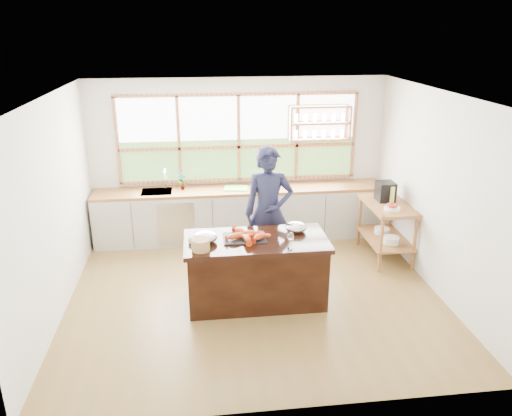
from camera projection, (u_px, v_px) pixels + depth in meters
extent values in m
plane|color=brown|center=(254.00, 293.00, 6.91)|extent=(5.00, 5.00, 0.00)
cube|color=silver|center=(239.00, 158.00, 8.54)|extent=(5.00, 0.02, 2.70)
cube|color=silver|center=(284.00, 286.00, 4.35)|extent=(5.00, 0.02, 2.70)
cube|color=silver|center=(54.00, 209.00, 6.16)|extent=(0.02, 4.50, 2.70)
cube|color=silver|center=(438.00, 194.00, 6.73)|extent=(0.02, 4.50, 2.70)
cube|color=white|center=(254.00, 95.00, 5.98)|extent=(5.00, 4.50, 0.02)
cube|color=#BB764D|center=(239.00, 138.00, 8.39)|extent=(4.05, 0.06, 1.50)
cube|color=white|center=(238.00, 117.00, 8.30)|extent=(3.98, 0.01, 0.75)
cube|color=#336023|center=(239.00, 159.00, 8.55)|extent=(3.98, 0.01, 0.70)
cube|color=#BB764D|center=(320.00, 106.00, 8.26)|extent=(1.00, 0.28, 0.03)
cube|color=#BB764D|center=(319.00, 123.00, 8.36)|extent=(1.00, 0.28, 0.03)
cube|color=#BB764D|center=(319.00, 139.00, 8.45)|extent=(1.00, 0.28, 0.03)
cube|color=#BB764D|center=(290.00, 123.00, 8.30)|extent=(0.03, 0.28, 0.55)
cube|color=#BB764D|center=(348.00, 122.00, 8.42)|extent=(0.03, 0.28, 0.55)
cube|color=#BBB9B0|center=(241.00, 215.00, 8.57)|extent=(4.90, 0.62, 0.85)
cube|color=#B3B6B9|center=(176.00, 224.00, 8.16)|extent=(0.60, 0.01, 0.72)
cube|color=#905C2A|center=(241.00, 190.00, 8.42)|extent=(4.90, 0.62, 0.05)
cube|color=#B3B6B9|center=(157.00, 196.00, 8.28)|extent=(0.50, 0.42, 0.16)
cube|color=#905C2A|center=(415.00, 243.00, 7.41)|extent=(0.04, 0.04, 0.90)
cube|color=#905C2A|center=(390.00, 218.00, 8.34)|extent=(0.04, 0.04, 0.90)
cube|color=#905C2A|center=(381.00, 244.00, 7.35)|extent=(0.04, 0.04, 0.90)
cube|color=#905C2A|center=(360.00, 220.00, 8.28)|extent=(0.04, 0.04, 0.90)
cube|color=#905C2A|center=(385.00, 238.00, 7.89)|extent=(0.62, 1.10, 0.03)
cube|color=#905C2A|center=(388.00, 205.00, 7.70)|extent=(0.62, 1.10, 0.05)
cylinder|color=white|center=(391.00, 241.00, 7.63)|extent=(0.24, 0.24, 0.11)
cylinder|color=white|center=(382.00, 231.00, 8.01)|extent=(0.24, 0.24, 0.09)
cube|color=black|center=(256.00, 272.00, 6.58)|extent=(1.77, 0.82, 0.84)
cube|color=black|center=(256.00, 241.00, 6.43)|extent=(1.85, 0.90, 0.06)
imported|color=#191B35|center=(269.00, 212.00, 7.16)|extent=(0.73, 0.50, 1.92)
imported|color=slate|center=(182.00, 181.00, 8.31)|extent=(0.16, 0.11, 0.28)
cube|color=#63C842|center=(236.00, 188.00, 8.40)|extent=(0.44, 0.36, 0.01)
cube|color=black|center=(385.00, 191.00, 7.79)|extent=(0.27, 0.29, 0.30)
cylinder|color=#BBC25E|center=(392.00, 195.00, 7.65)|extent=(0.08, 0.08, 0.27)
cylinder|color=white|center=(392.00, 209.00, 7.42)|extent=(0.24, 0.24, 0.05)
sphere|color=#AC321C|center=(396.00, 205.00, 7.40)|extent=(0.07, 0.07, 0.07)
sphere|color=#AC321C|center=(392.00, 204.00, 7.45)|extent=(0.07, 0.07, 0.07)
sphere|color=#AC321C|center=(389.00, 205.00, 7.42)|extent=(0.07, 0.07, 0.07)
sphere|color=#AC321C|center=(390.00, 206.00, 7.37)|extent=(0.07, 0.07, 0.07)
sphere|color=#AC321C|center=(395.00, 206.00, 7.36)|extent=(0.07, 0.07, 0.07)
cube|color=black|center=(245.00, 238.00, 6.43)|extent=(0.56, 0.41, 0.02)
ellipsoid|color=#D1460B|center=(236.00, 236.00, 6.36)|extent=(0.23, 0.15, 0.08)
ellipsoid|color=#D1460B|center=(251.00, 234.00, 6.44)|extent=(0.23, 0.14, 0.08)
ellipsoid|color=#D1460B|center=(259.00, 237.00, 6.34)|extent=(0.21, 0.21, 0.08)
ellipsoid|color=#D1460B|center=(240.00, 231.00, 6.52)|extent=(0.18, 0.23, 0.08)
ellipsoid|color=#D1460B|center=(247.00, 239.00, 6.29)|extent=(0.11, 0.22, 0.08)
ellipsoid|color=#B3B6B9|center=(205.00, 237.00, 6.32)|extent=(0.30, 0.30, 0.15)
ellipsoid|color=#B3B6B9|center=(296.00, 227.00, 6.64)|extent=(0.28, 0.28, 0.14)
cylinder|color=white|center=(290.00, 249.00, 6.13)|extent=(0.06, 0.06, 0.01)
cylinder|color=white|center=(290.00, 244.00, 6.11)|extent=(0.01, 0.01, 0.13)
ellipsoid|color=white|center=(291.00, 236.00, 6.08)|extent=(0.08, 0.08, 0.10)
cylinder|color=tan|center=(201.00, 245.00, 6.08)|extent=(0.23, 0.23, 0.14)
cylinder|color=white|center=(192.00, 236.00, 6.41)|extent=(0.09, 0.30, 0.08)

